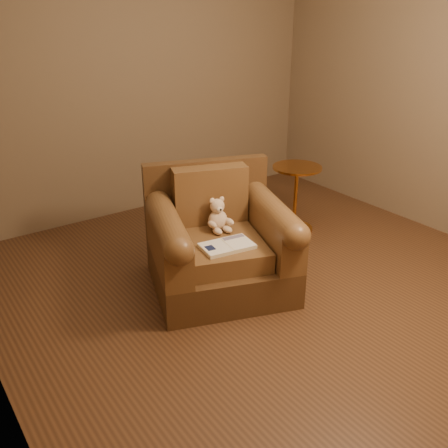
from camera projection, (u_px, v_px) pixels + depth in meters
floor at (266, 282)px, 3.97m from camera, size 4.00×4.00×0.00m
room at (275, 55)px, 3.27m from camera, size 4.02×4.02×2.71m
armchair at (219, 244)px, 3.80m from camera, size 1.26×1.23×0.90m
teddy_bear at (218, 218)px, 3.81m from camera, size 0.19×0.22×0.26m
guidebook at (227, 246)px, 3.56m from camera, size 0.40×0.27×0.03m
side_table at (295, 196)px, 4.74m from camera, size 0.46×0.46×0.64m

